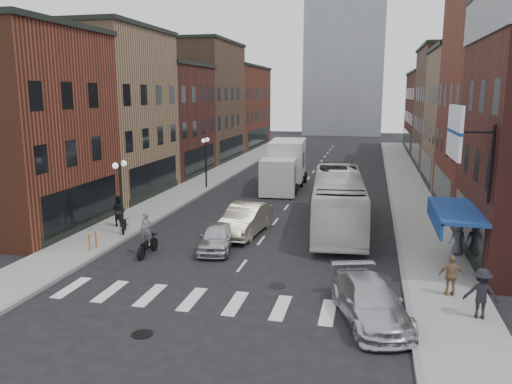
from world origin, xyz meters
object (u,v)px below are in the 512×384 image
streetlamp_far (206,153)px  curb_car (370,301)px  sedan_left_far (245,220)px  box_truck (285,166)px  streetlamp_near (121,184)px  motorcycle_rider (147,236)px  transit_bus (338,201)px  ped_right_b (451,275)px  parked_bicycle (125,224)px  ped_left_solo (119,211)px  billboard_sign (457,134)px  ped_right_a (481,293)px  ped_right_c (458,238)px  bike_rack (93,241)px  sedan_left_near (217,237)px

streetlamp_far → curb_car: 25.07m
sedan_left_far → box_truck: bearing=96.2°
streetlamp_far → streetlamp_near: bearing=-90.0°
motorcycle_rider → streetlamp_far: bearing=98.2°
transit_bus → ped_right_b: 10.42m
parked_bicycle → ped_left_solo: (-0.94, 1.14, 0.44)m
sedan_left_far → ped_right_b: ped_right_b is taller
streetlamp_near → sedan_left_far: streetlamp_near is taller
transit_bus → curb_car: transit_bus is taller
billboard_sign → motorcycle_rider: billboard_sign is taller
curb_car → ped_right_a: (3.64, 0.75, 0.33)m
curb_car → ped_right_c: (3.96, 7.76, 0.24)m
streetlamp_far → bike_rack: size_ratio=5.14×
sedan_left_near → curb_car: 9.74m
sedan_left_near → sedan_left_far: sedan_left_far is taller
sedan_left_near → ped_right_c: (11.39, 1.45, 0.27)m
bike_rack → motorcycle_rider: motorcycle_rider is taller
ped_right_b → ped_right_c: bearing=-105.0°
billboard_sign → sedan_left_near: 11.99m
ped_right_c → ped_right_a: bearing=64.5°
box_truck → ped_left_solo: bearing=-121.2°
ped_right_a → ped_right_b: bearing=-62.3°
sedan_left_near → parked_bicycle: (-5.71, 1.39, -0.06)m
transit_bus → parked_bicycle: (-11.24, -4.03, -1.02)m
streetlamp_far → box_truck: size_ratio=0.46×
box_truck → ped_right_c: (10.86, -15.14, -0.95)m
motorcycle_rider → ped_left_solo: 5.52m
billboard_sign → ped_right_a: bearing=-77.3°
sedan_left_far → ped_right_a: (10.41, -8.55, 0.19)m
bike_rack → sedan_left_far: size_ratio=0.16×
transit_bus → sedan_left_far: (-4.87, -2.42, -0.79)m
curb_car → parked_bicycle: size_ratio=2.80×
streetlamp_near → curb_car: 15.10m
curb_car → ped_right_c: ped_right_c is taller
streetlamp_far → motorcycle_rider: streetlamp_far is taller
motorcycle_rider → curb_car: size_ratio=0.44×
transit_bus → sedan_left_near: size_ratio=2.99×
streetlamp_far → transit_bus: bearing=-40.7°
motorcycle_rider → bike_rack: bearing=-178.5°
transit_bus → ped_right_a: 12.31m
sedan_left_far → ped_left_solo: 7.33m
streetlamp_far → ped_right_a: (16.68, -20.55, -1.89)m
ped_left_solo → ped_right_b: (17.03, -6.31, -0.10)m
streetlamp_near → transit_bus: size_ratio=0.35×
billboard_sign → bike_rack: 17.14m
billboard_sign → transit_bus: billboard_sign is taller
curb_car → parked_bicycle: curb_car is taller
motorcycle_rider → parked_bicycle: motorcycle_rider is taller
streetlamp_far → sedan_left_near: (5.61, -15.00, -2.25)m
bike_rack → transit_bus: bearing=32.1°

